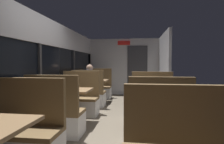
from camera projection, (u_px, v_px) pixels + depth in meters
The scene contains 16 objects.
ground_plane at pixel (109, 130), 3.76m from camera, with size 3.30×9.20×0.02m, color #665B4C.
carriage_window_panel_left at pixel (39, 73), 3.90m from camera, with size 0.09×8.48×2.30m.
carriage_end_bulkhead at pixel (125, 67), 7.86m from camera, with size 2.90×0.11×2.30m.
carriage_aisle_panel_right at pixel (164, 68), 6.49m from camera, with size 0.08×2.40×2.30m, color #B2B2B7.
bench_near_window_facing_entry at pixel (25, 138), 2.49m from camera, with size 0.95×0.50×1.10m.
dining_table_mid_window at pixel (70, 94), 4.10m from camera, with size 0.90×0.70×0.74m.
bench_mid_window_facing_end at pixel (56, 117), 3.43m from camera, with size 0.95×0.50×1.10m.
bench_mid_window_facing_entry at pixel (79, 102), 4.81m from camera, with size 0.95×0.50×1.10m.
dining_table_far_window at pixel (94, 83), 6.43m from camera, with size 0.90×0.70×0.74m.
bench_far_window_facing_end at pixel (89, 95), 5.75m from camera, with size 0.95×0.50×1.10m.
bench_far_window_facing_entry at pixel (98, 89), 7.13m from camera, with size 0.95×0.50×1.10m.
dining_table_rear_aisle at pixel (155, 97), 3.67m from camera, with size 0.90×0.70×0.74m.
bench_rear_aisle_facing_end at pixel (159, 125), 2.99m from camera, with size 0.95×0.50×1.10m.
bench_rear_aisle_facing_entry at pixel (152, 106), 4.38m from camera, with size 0.95×0.50×1.10m.
seated_passenger at pixel (89, 88), 5.81m from camera, with size 0.47×0.55×1.26m.
coffee_cup_secondary at pixel (98, 79), 6.25m from camera, with size 0.07×0.07×0.09m.
Camera 1 is at (0.55, -3.67, 1.30)m, focal length 30.64 mm.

